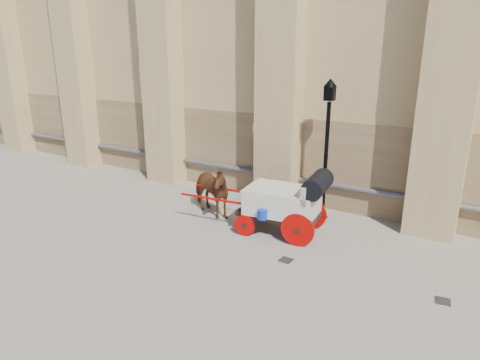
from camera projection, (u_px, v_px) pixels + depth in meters
The scene contains 6 objects.
ground at pixel (250, 249), 11.68m from camera, with size 90.00×90.00×0.00m, color gray.
horse at pixel (209, 190), 13.79m from camera, with size 0.92×2.02×1.70m, color brown.
carriage at pixel (287, 200), 12.32m from camera, with size 4.54×1.72×1.94m.
street_lamp at pixel (327, 146), 13.15m from camera, with size 0.41×0.41×4.39m.
drain_grate_near at pixel (286, 260), 11.06m from camera, with size 0.32×0.32×0.01m, color black.
drain_grate_far at pixel (443, 301), 9.29m from camera, with size 0.32×0.32×0.01m, color black.
Camera 1 is at (5.24, -9.17, 5.32)m, focal length 32.00 mm.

